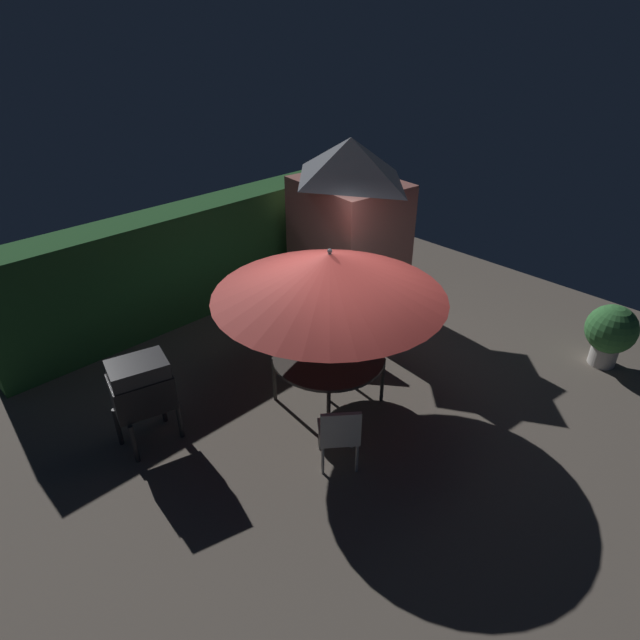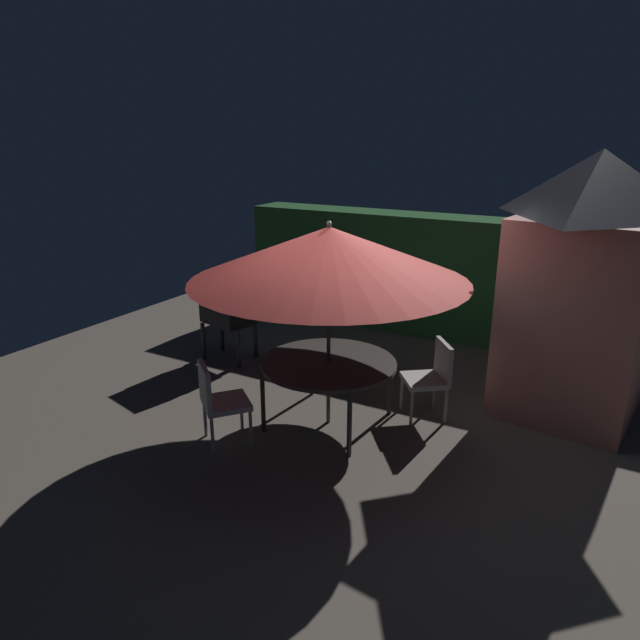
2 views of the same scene
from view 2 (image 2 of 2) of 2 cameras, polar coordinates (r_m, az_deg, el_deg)
The scene contains 8 objects.
ground_plane at distance 6.49m, azimuth 3.85°, elevation -10.68°, with size 11.00×11.00×0.00m, color #6B6056.
hedge_backdrop at distance 9.24m, azimuth 13.43°, elevation 4.08°, with size 7.16×0.75×1.91m.
garden_shed at distance 7.12m, azimuth 24.99°, elevation 3.40°, with size 1.73×2.07×2.98m.
patio_table at distance 6.29m, azimuth 0.86°, elevation -4.57°, with size 1.50×1.50×0.75m.
patio_umbrella at distance 5.92m, azimuth 0.91°, elevation 6.62°, with size 2.95×2.95×2.29m.
bbq_grill at distance 8.17m, azimuth -9.24°, elevation 1.73°, with size 0.80×0.66×1.20m.
chair_near_shed at distance 6.04m, azimuth -10.19°, elevation -7.72°, with size 0.65×0.65×0.90m.
chair_far_side at distance 6.63m, azimuth 11.15°, elevation -5.34°, with size 0.65×0.65×0.90m.
Camera 2 is at (2.40, -5.15, 3.13)m, focal length 31.95 mm.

